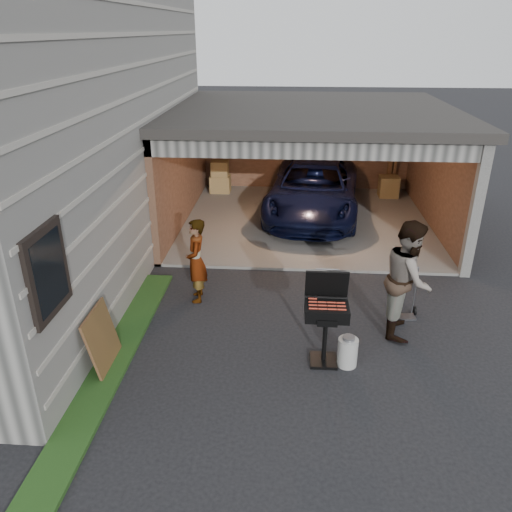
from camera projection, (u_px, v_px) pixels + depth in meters
The scene contains 10 objects.
ground at pixel (262, 377), 7.20m from camera, with size 80.00×80.00×0.00m, color black.
groundcover_strip at pixel (84, 416), 6.43m from camera, with size 0.50×8.00×0.06m, color #193814.
garage at pixel (309, 147), 12.54m from camera, with size 6.80×6.30×2.90m.
minivan at pixel (313, 192), 13.12m from camera, with size 2.25×4.88×1.36m, color black.
woman at pixel (196, 261), 8.96m from camera, with size 0.57×0.38×1.57m, color silver.
man at pixel (408, 279), 7.91m from camera, with size 0.94×0.73×1.94m, color #43281A.
bbq_grill at pixel (326, 313), 7.22m from camera, with size 0.63×0.55×1.40m.
propane_tank at pixel (347, 352), 7.38m from camera, with size 0.30×0.30×0.45m, color silver.
plywood_panel at pixel (102, 340), 7.25m from camera, with size 0.04×0.85×0.95m, color #523D1C.
hand_truck at pixel (406, 307), 8.66m from camera, with size 0.40×0.32×0.94m.
Camera 1 is at (0.33, -5.82, 4.58)m, focal length 35.00 mm.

